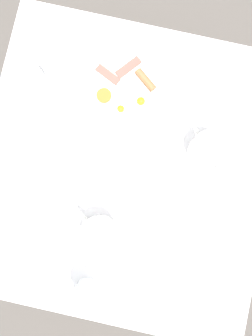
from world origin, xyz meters
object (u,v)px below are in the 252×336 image
(teapot_near, at_px, (99,233))
(fork_by_plate, at_px, (154,289))
(breakfast_plate, at_px, (126,89))
(napkin_folded, at_px, (218,252))
(water_glass_short, at_px, (84,296))
(knife_by_plate, at_px, (26,251))
(teacup_with_saucer_left, at_px, (51,128))
(water_glass_tall, at_px, (33,78))
(teapot_far, at_px, (208,150))

(teapot_near, bearing_deg, fork_by_plate, -1.75)
(breakfast_plate, height_order, teapot_near, teapot_near)
(napkin_folded, height_order, fork_by_plate, napkin_folded)
(teapot_near, height_order, water_glass_short, water_glass_short)
(napkin_folded, height_order, knife_by_plate, napkin_folded)
(teacup_with_saucer_left, distance_m, water_glass_short, 0.59)
(breakfast_plate, relative_size, water_glass_short, 1.96)
(teapot_near, distance_m, fork_by_plate, 0.28)
(teacup_with_saucer_left, bearing_deg, water_glass_tall, 31.17)
(teacup_with_saucer_left, distance_m, water_glass_tall, 0.18)
(water_glass_short, bearing_deg, teapot_far, -28.50)
(teapot_near, bearing_deg, teapot_far, 82.01)
(water_glass_tall, xyz_separation_m, fork_by_plate, (-0.63, -0.57, -0.07))
(teapot_far, relative_size, water_glass_tall, 1.18)
(breakfast_plate, bearing_deg, water_glass_tall, 99.08)
(water_glass_tall, bearing_deg, fork_by_plate, -137.64)
(teacup_with_saucer_left, relative_size, knife_by_plate, 0.93)
(breakfast_plate, distance_m, teapot_far, 0.37)
(water_glass_tall, relative_size, napkin_folded, 0.75)
(water_glass_short, xyz_separation_m, knife_by_plate, (0.08, 0.24, -0.08))
(water_glass_tall, relative_size, water_glass_short, 0.89)
(teacup_with_saucer_left, xyz_separation_m, fork_by_plate, (-0.48, -0.48, -0.02))
(napkin_folded, bearing_deg, knife_by_plate, 102.27)
(breakfast_plate, xyz_separation_m, fork_by_plate, (-0.68, -0.25, -0.01))
(breakfast_plate, height_order, teacup_with_saucer_left, teacup_with_saucer_left)
(teapot_far, height_order, napkin_folded, teapot_far)
(teapot_far, height_order, water_glass_short, water_glass_short)
(breakfast_plate, distance_m, teacup_with_saucer_left, 0.30)
(breakfast_plate, distance_m, teapot_near, 0.52)
(water_glass_short, xyz_separation_m, fork_by_plate, (0.05, -0.23, -0.08))
(teapot_near, bearing_deg, water_glass_tall, 158.17)
(teacup_with_saucer_left, bearing_deg, teapot_far, -86.12)
(water_glass_tall, xyz_separation_m, knife_by_plate, (-0.60, -0.10, -0.07))
(teapot_near, xyz_separation_m, water_glass_tall, (0.47, 0.34, 0.02))
(teapot_near, relative_size, water_glass_tall, 1.35)
(breakfast_plate, height_order, napkin_folded, breakfast_plate)
(napkin_folded, relative_size, knife_by_plate, 1.09)
(teapot_near, bearing_deg, napkin_folded, 34.91)
(fork_by_plate, bearing_deg, water_glass_tall, 42.36)
(knife_by_plate, bearing_deg, teapot_far, -48.32)
(napkin_folded, xyz_separation_m, fork_by_plate, (-0.18, 0.19, -0.00))
(teacup_with_saucer_left, height_order, napkin_folded, teacup_with_saucer_left)
(fork_by_plate, xyz_separation_m, knife_by_plate, (0.03, 0.47, 0.00))
(teacup_with_saucer_left, distance_m, napkin_folded, 0.74)
(teacup_with_saucer_left, height_order, water_glass_tall, water_glass_tall)
(water_glass_short, bearing_deg, breakfast_plate, 1.66)
(water_glass_short, bearing_deg, knife_by_plate, 71.20)
(breakfast_plate, relative_size, napkin_folded, 1.66)
(fork_by_plate, bearing_deg, teapot_far, -8.19)
(teapot_far, bearing_deg, breakfast_plate, 19.87)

